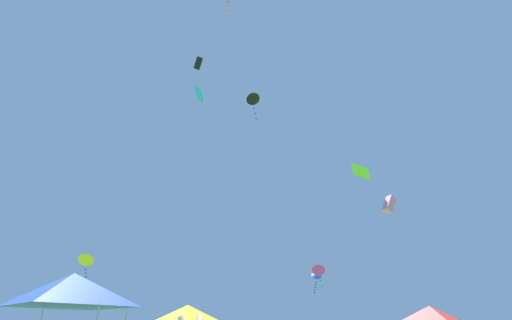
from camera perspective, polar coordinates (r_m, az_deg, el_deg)
canopy_tent_red at (r=20.19m, az=24.14°, el=-20.08°), size 2.73×2.73×2.92m
canopy_tent_yellow at (r=15.94m, az=-10.00°, el=-21.59°), size 2.60×2.60×2.78m
canopy_tent_blue at (r=15.80m, az=-25.31°, el=-16.72°), size 3.52×3.52×3.77m
kite_blue_delta at (r=37.06m, az=8.80°, el=-16.36°), size 0.99×0.77×1.96m
kite_black_delta at (r=30.30m, az=-0.45°, el=8.85°), size 1.35×1.30×2.08m
kite_cyan_delta at (r=25.10m, az=-8.15°, el=9.51°), size 0.90×1.23×1.02m
kite_pink_box at (r=24.05m, az=18.85°, el=-6.13°), size 0.99×0.79×1.12m
kite_lime_diamond at (r=26.04m, az=15.09°, el=-1.59°), size 1.50×1.40×0.71m
kite_black_box at (r=41.22m, az=-8.43°, el=13.79°), size 1.02×1.24×1.29m
kite_yellow_delta at (r=27.76m, az=-23.51°, el=-13.30°), size 1.01×0.83×1.98m
kite_magenta_delta at (r=33.81m, az=9.10°, el=-15.60°), size 1.18×0.98×2.26m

